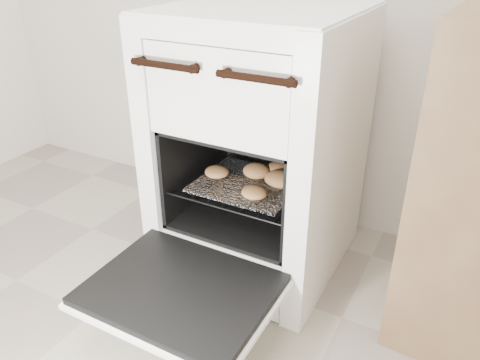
# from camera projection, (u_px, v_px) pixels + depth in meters

# --- Properties ---
(stove) EXTENTS (0.54, 0.60, 0.83)m
(stove) POSITION_uv_depth(u_px,v_px,m) (260.00, 150.00, 1.48)
(stove) COLOR white
(stove) RESTS_ON ground
(oven_door) EXTENTS (0.49, 0.38, 0.03)m
(oven_door) POSITION_uv_depth(u_px,v_px,m) (181.00, 291.00, 1.23)
(oven_door) COLOR black
(oven_door) RESTS_ON stove
(oven_rack) EXTENTS (0.40, 0.38, 0.01)m
(oven_rack) POSITION_uv_depth(u_px,v_px,m) (251.00, 183.00, 1.47)
(oven_rack) COLOR black
(oven_rack) RESTS_ON stove
(foil_sheet) EXTENTS (0.31, 0.27, 0.01)m
(foil_sheet) POSITION_uv_depth(u_px,v_px,m) (248.00, 183.00, 1.46)
(foil_sheet) COLOR white
(foil_sheet) RESTS_ON oven_rack
(baked_rolls) EXTENTS (0.31, 0.27, 0.05)m
(baked_rolls) POSITION_uv_depth(u_px,v_px,m) (262.00, 176.00, 1.45)
(baked_rolls) COLOR #B57D48
(baked_rolls) RESTS_ON foil_sheet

